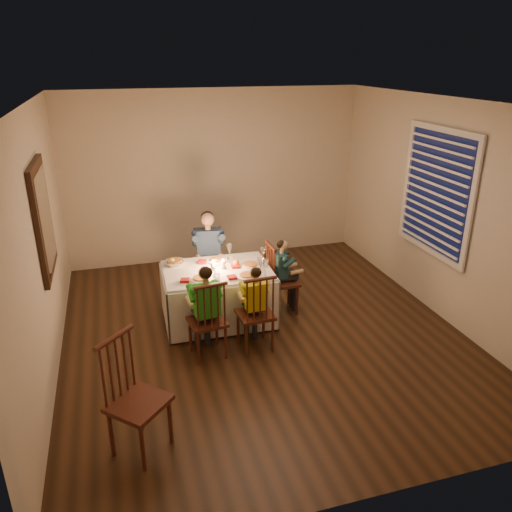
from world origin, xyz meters
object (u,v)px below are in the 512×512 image
object	(u,v)px
chair_extra	(143,448)
child_teal	(282,310)
chair_adult	(210,295)
adult	(210,295)
chair_near_left	(208,354)
serving_bowl	(175,263)
dining_table	(217,284)
child_green	(208,354)
child_yellow	(255,346)
chair_near_right	(255,346)
chair_end	(282,310)

from	to	relation	value
chair_extra	child_teal	bearing A→B (deg)	0.89
chair_adult	adult	world-z (taller)	adult
chair_near_left	chair_adult	bearing A→B (deg)	-109.75
chair_adult	serving_bowl	world-z (taller)	serving_bowl
serving_bowl	chair_adult	bearing A→B (deg)	40.41
dining_table	adult	world-z (taller)	dining_table
chair_near_left	adult	world-z (taller)	adult
dining_table	child_green	world-z (taller)	dining_table
chair_near_left	child_teal	world-z (taller)	child_teal
chair_adult	child_yellow	xyz separation A→B (m)	(0.22, -1.42, 0.00)
dining_table	serving_bowl	world-z (taller)	serving_bowl
child_teal	serving_bowl	xyz separation A→B (m)	(-1.29, 0.27, 0.70)
child_green	child_teal	world-z (taller)	child_green
chair_near_right	serving_bowl	xyz separation A→B (m)	(-0.73, 0.99, 0.70)
chair_adult	child_green	world-z (taller)	child_green
chair_near_right	child_yellow	xyz separation A→B (m)	(0.00, 0.00, 0.00)
chair_end	chair_extra	world-z (taller)	chair_extra
chair_end	serving_bowl	xyz separation A→B (m)	(-1.29, 0.27, 0.70)
child_green	child_yellow	bearing A→B (deg)	173.49
chair_end	child_green	world-z (taller)	child_green
child_teal	serving_bowl	distance (m)	1.49
chair_near_left	serving_bowl	size ratio (longest dim) A/B	4.07
chair_end	adult	xyz separation A→B (m)	(-0.79, 0.70, 0.00)
chair_near_left	serving_bowl	world-z (taller)	serving_bowl
child_teal	adult	bearing A→B (deg)	48.03
chair_adult	serving_bowl	size ratio (longest dim) A/B	4.07
chair_near_right	serving_bowl	world-z (taller)	serving_bowl
dining_table	chair_near_left	xyz separation A→B (m)	(-0.27, -0.72, -0.48)
child_green	child_yellow	distance (m)	0.53
chair_end	child_green	distance (m)	1.32
chair_adult	child_yellow	size ratio (longest dim) A/B	0.94
chair_near_right	chair_end	size ratio (longest dim) A/B	1.00
dining_table	chair_near_right	xyz separation A→B (m)	(0.26, -0.71, -0.48)
chair_near_right	chair_adult	bearing A→B (deg)	-84.10
adult	child_teal	xyz separation A→B (m)	(0.79, -0.70, 0.00)
child_yellow	child_teal	world-z (taller)	child_yellow
dining_table	child_yellow	xyz separation A→B (m)	(0.26, -0.71, -0.48)
adult	chair_near_right	bearing A→B (deg)	-73.71
chair_near_right	chair_end	xyz separation A→B (m)	(0.57, 0.72, 0.00)
chair_near_right	child_green	distance (m)	0.53
dining_table	child_teal	xyz separation A→B (m)	(0.83, 0.01, -0.48)
chair_extra	child_teal	xyz separation A→B (m)	(1.89, 1.96, 0.00)
chair_adult	chair_near_left	distance (m)	1.46
dining_table	child_teal	world-z (taller)	dining_table
chair_near_left	chair_near_right	xyz separation A→B (m)	(0.53, 0.01, 0.00)
chair_near_left	chair_end	world-z (taller)	same
child_yellow	child_teal	size ratio (longest dim) A/B	1.02
serving_bowl	adult	bearing A→B (deg)	40.41
chair_near_right	chair_extra	xyz separation A→B (m)	(-1.33, -1.24, 0.00)
dining_table	chair_near_right	distance (m)	0.90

